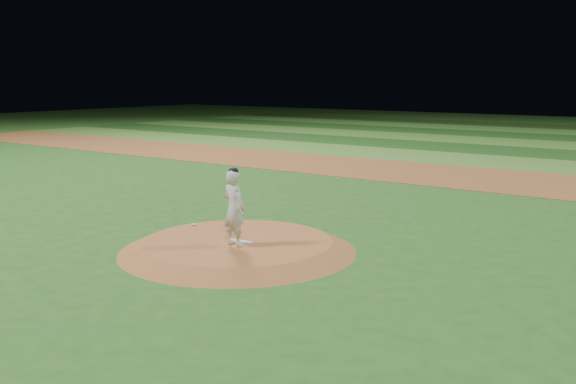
{
  "coord_description": "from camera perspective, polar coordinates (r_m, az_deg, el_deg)",
  "views": [
    {
      "loc": [
        9.39,
        -11.04,
        3.97
      ],
      "look_at": [
        0.0,
        2.0,
        1.1
      ],
      "focal_mm": 40.0,
      "sensor_mm": 36.0,
      "label": 1
    }
  ],
  "objects": [
    {
      "name": "ground",
      "position": [
        15.03,
        -4.48,
        -5.22
      ],
      "size": [
        120.0,
        120.0,
        0.0
      ],
      "primitive_type": "plane",
      "color": "#26591D",
      "rests_on": "ground"
    },
    {
      "name": "pitchers_mound",
      "position": [
        14.99,
        -4.49,
        -4.76
      ],
      "size": [
        5.5,
        5.5,
        0.25
      ],
      "primitive_type": "cone",
      "color": "#9F5E31",
      "rests_on": "ground"
    },
    {
      "name": "outfield_stripe_3",
      "position": [
        46.67,
        24.09,
        4.37
      ],
      "size": [
        70.0,
        5.0,
        0.02
      ],
      "primitive_type": "cube",
      "color": "#1D4C18",
      "rests_on": "ground"
    },
    {
      "name": "infield_dirt_band",
      "position": [
        27.04,
        15.04,
        1.35
      ],
      "size": [
        70.0,
        6.0,
        0.02
      ],
      "primitive_type": "cube",
      "color": "brown",
      "rests_on": "ground"
    },
    {
      "name": "rosin_bag",
      "position": [
        16.52,
        -8.39,
        -2.88
      ],
      "size": [
        0.12,
        0.12,
        0.07
      ],
      "primitive_type": "ellipsoid",
      "color": "silver",
      "rests_on": "pitchers_mound"
    },
    {
      "name": "pitching_rubber",
      "position": [
        14.8,
        -4.25,
        -4.39
      ],
      "size": [
        0.65,
        0.19,
        0.03
      ],
      "primitive_type": "cube",
      "rotation": [
        0.0,
        0.0,
        0.05
      ],
      "color": "silver",
      "rests_on": "pitchers_mound"
    },
    {
      "name": "outfield_stripe_2",
      "position": [
        41.8,
        22.66,
        3.9
      ],
      "size": [
        70.0,
        5.0,
        0.02
      ],
      "primitive_type": "cube",
      "color": "#437A2C",
      "rests_on": "ground"
    },
    {
      "name": "pitcher_on_mound",
      "position": [
        14.32,
        -4.82,
        -1.38
      ],
      "size": [
        0.67,
        0.48,
        1.77
      ],
      "color": "silver",
      "rests_on": "pitchers_mound"
    },
    {
      "name": "outfield_stripe_0",
      "position": [
        32.2,
        18.54,
        2.53
      ],
      "size": [
        70.0,
        5.0,
        0.02
      ],
      "primitive_type": "cube",
      "color": "#467B2D",
      "rests_on": "ground"
    },
    {
      "name": "outfield_stripe_1",
      "position": [
        36.97,
        20.87,
        3.3
      ],
      "size": [
        70.0,
        5.0,
        0.02
      ],
      "primitive_type": "cube",
      "color": "#1B4917",
      "rests_on": "ground"
    }
  ]
}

